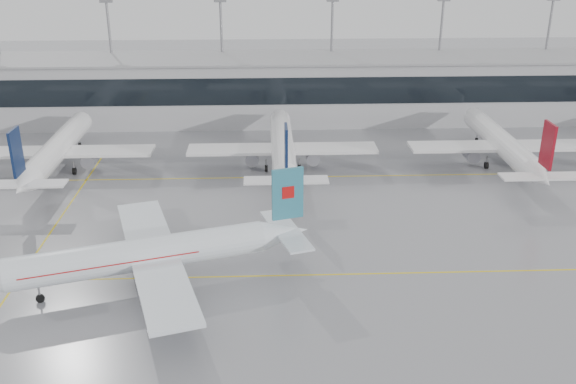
{
  "coord_description": "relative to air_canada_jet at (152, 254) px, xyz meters",
  "views": [
    {
      "loc": [
        -2.94,
        -61.81,
        35.73
      ],
      "look_at": [
        0.0,
        12.0,
        5.0
      ],
      "focal_mm": 40.0,
      "sensor_mm": 36.0,
      "label": 1
    }
  ],
  "objects": [
    {
      "name": "terminal",
      "position": [
        14.97,
        63.11,
        2.39
      ],
      "size": [
        180.0,
        15.0,
        12.0
      ],
      "primitive_type": "cube",
      "color": "#A8A8AC",
      "rests_on": "ground"
    },
    {
      "name": "terminal_roof",
      "position": [
        14.97,
        63.11,
        8.59
      ],
      "size": [
        182.0,
        16.0,
        0.4
      ],
      "primitive_type": "cube",
      "color": "gray",
      "rests_on": "ground"
    },
    {
      "name": "parked_jet_c",
      "position": [
        14.97,
        34.8,
        0.1
      ],
      "size": [
        29.64,
        36.96,
        11.72
      ],
      "rotation": [
        0.0,
        0.0,
        1.57
      ],
      "color": "white",
      "rests_on": "ground"
    },
    {
      "name": "ground",
      "position": [
        14.97,
        1.11,
        -3.61
      ],
      "size": [
        320.0,
        320.0,
        0.0
      ],
      "primitive_type": "plane",
      "color": "gray",
      "rests_on": "ground"
    },
    {
      "name": "taxi_line_cross",
      "position": [
        -15.03,
        16.11,
        -3.61
      ],
      "size": [
        0.25,
        60.0,
        0.01
      ],
      "primitive_type": "cube",
      "color": "yellow",
      "rests_on": "ground"
    },
    {
      "name": "parked_jet_b",
      "position": [
        -20.03,
        34.8,
        0.1
      ],
      "size": [
        29.64,
        36.96,
        11.72
      ],
      "rotation": [
        0.0,
        0.0,
        1.57
      ],
      "color": "white",
      "rests_on": "ground"
    },
    {
      "name": "light_masts",
      "position": [
        14.97,
        69.11,
        9.73
      ],
      "size": [
        156.4,
        1.0,
        22.6
      ],
      "color": "gray",
      "rests_on": "ground"
    },
    {
      "name": "parked_jet_d",
      "position": [
        49.97,
        34.8,
        0.1
      ],
      "size": [
        29.64,
        36.96,
        11.72
      ],
      "rotation": [
        0.0,
        0.0,
        1.57
      ],
      "color": "white",
      "rests_on": "ground"
    },
    {
      "name": "terminal_glass",
      "position": [
        14.97,
        55.56,
        3.89
      ],
      "size": [
        180.0,
        0.2,
        5.0
      ],
      "primitive_type": "cube",
      "color": "black",
      "rests_on": "ground"
    },
    {
      "name": "taxi_line_north",
      "position": [
        14.97,
        31.11,
        -3.61
      ],
      "size": [
        120.0,
        0.25,
        0.01
      ],
      "primitive_type": "cube",
      "color": "yellow",
      "rests_on": "ground"
    },
    {
      "name": "air_canada_jet",
      "position": [
        0.0,
        0.0,
        0.0
      ],
      "size": [
        35.69,
        29.06,
        11.4
      ],
      "rotation": [
        0.0,
        0.0,
        3.43
      ],
      "color": "white",
      "rests_on": "ground"
    },
    {
      "name": "taxi_line_main",
      "position": [
        14.97,
        1.11,
        -3.61
      ],
      "size": [
        120.0,
        0.25,
        0.01
      ],
      "primitive_type": "cube",
      "color": "yellow",
      "rests_on": "ground"
    }
  ]
}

